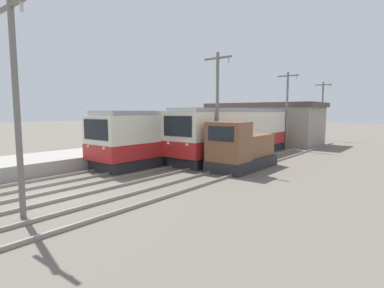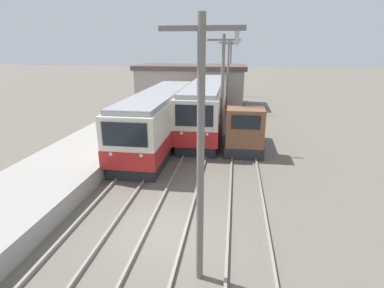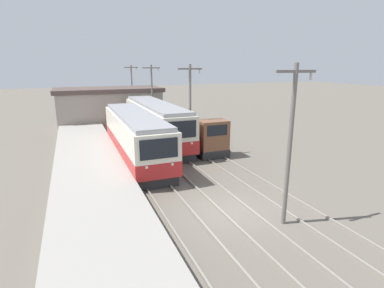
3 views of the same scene
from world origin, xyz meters
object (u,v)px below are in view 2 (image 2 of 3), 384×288
Objects in this scene: commuter_train_center at (206,108)px; catenary_mast_mid at (222,90)px; catenary_mast_distant at (231,67)px; catenary_mast_near at (201,151)px; commuter_train_left at (160,120)px; shunting_locomotive at (244,131)px; catenary_mast_far at (228,74)px.

catenary_mast_mid is at bearing -73.49° from commuter_train_center.
commuter_train_center is 18.81m from catenary_mast_distant.
catenary_mast_near reaches higher than commuter_train_center.
catenary_mast_distant is (4.31, 22.96, 2.26)m from commuter_train_left.
commuter_train_center reaches higher than shunting_locomotive.
catenary_mast_near is at bearing -71.11° from commuter_train_left.
commuter_train_left is at bearing 170.27° from catenary_mast_mid.
catenary_mast_mid is 23.70m from catenary_mast_distant.
catenary_mast_far and catenary_mast_distant have the same top height.
catenary_mast_far is 11.85m from catenary_mast_distant.
shunting_locomotive is 0.73× the size of catenary_mast_near.
shunting_locomotive is 23.47m from catenary_mast_distant.
shunting_locomotive is 11.83m from catenary_mast_far.
catenary_mast_far is at bearing 68.81° from commuter_train_left.
catenary_mast_mid is 11.85m from catenary_mast_far.
shunting_locomotive is at bearing -82.54° from catenary_mast_far.
commuter_train_center reaches higher than commuter_train_left.
catenary_mast_distant is at bearing 85.37° from commuter_train_center.
commuter_train_center is 7.27m from catenary_mast_far.
catenary_mast_near is 1.00× the size of catenary_mast_distant.
commuter_train_left is 12.13m from catenary_mast_far.
commuter_train_left is at bearing 108.89° from catenary_mast_near.
catenary_mast_distant reaches higher than shunting_locomotive.
shunting_locomotive is 0.73× the size of catenary_mast_distant.
catenary_mast_distant is (-1.49, 23.26, 2.76)m from shunting_locomotive.
catenary_mast_near and catenary_mast_distant have the same top height.
catenary_mast_mid and catenary_mast_distant have the same top height.
catenary_mast_far is (-1.49, 11.41, 2.76)m from shunting_locomotive.
catenary_mast_near and catenary_mast_mid have the same top height.
catenary_mast_mid is 1.00× the size of catenary_mast_far.
catenary_mast_mid is at bearing -90.00° from catenary_mast_distant.
catenary_mast_far is at bearing 90.00° from catenary_mast_mid.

